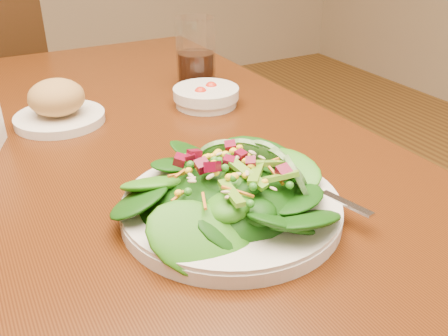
% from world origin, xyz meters
% --- Properties ---
extents(dining_table, '(0.90, 1.40, 0.75)m').
position_xyz_m(dining_table, '(0.00, 0.00, 0.65)').
color(dining_table, '#4B230B').
rests_on(dining_table, ground_plane).
extents(salad_plate, '(0.30, 0.30, 0.09)m').
position_xyz_m(salad_plate, '(0.09, -0.28, 0.78)').
color(salad_plate, silver).
rests_on(salad_plate, dining_table).
extents(bread_plate, '(0.17, 0.17, 0.09)m').
position_xyz_m(bread_plate, '(-0.05, 0.16, 0.79)').
color(bread_plate, silver).
rests_on(bread_plate, dining_table).
extents(tomato_bowl, '(0.14, 0.14, 0.05)m').
position_xyz_m(tomato_bowl, '(0.24, 0.11, 0.77)').
color(tomato_bowl, silver).
rests_on(tomato_bowl, dining_table).
extents(drinking_glass, '(0.09, 0.09, 0.16)m').
position_xyz_m(drinking_glass, '(0.28, 0.23, 0.82)').
color(drinking_glass, silver).
rests_on(drinking_glass, dining_table).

